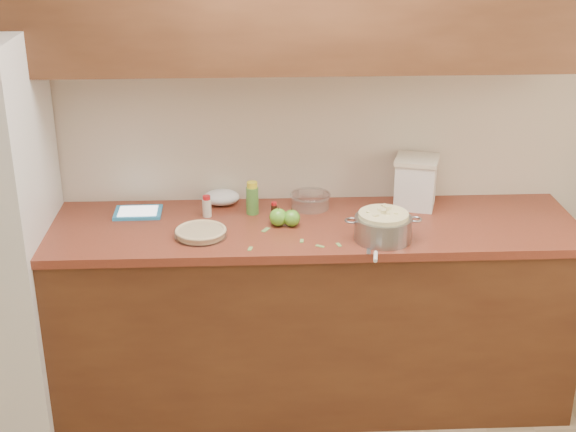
{
  "coord_description": "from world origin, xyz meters",
  "views": [
    {
      "loc": [
        -0.17,
        -1.88,
        2.35
      ],
      "look_at": [
        -0.01,
        1.43,
        0.98
      ],
      "focal_mm": 50.0,
      "sensor_mm": 36.0,
      "label": 1
    }
  ],
  "objects_px": {
    "pie": "(201,233)",
    "flour_canister": "(416,182)",
    "tablet": "(138,212)",
    "colander": "(383,227)"
  },
  "relations": [
    {
      "from": "pie",
      "to": "flour_canister",
      "type": "relative_size",
      "value": 0.95
    },
    {
      "from": "pie",
      "to": "flour_canister",
      "type": "height_order",
      "value": "flour_canister"
    },
    {
      "from": "pie",
      "to": "tablet",
      "type": "xyz_separation_m",
      "value": [
        -0.31,
        0.28,
        -0.01
      ]
    },
    {
      "from": "pie",
      "to": "flour_canister",
      "type": "distance_m",
      "value": 1.06
    },
    {
      "from": "pie",
      "to": "colander",
      "type": "distance_m",
      "value": 0.8
    },
    {
      "from": "tablet",
      "to": "pie",
      "type": "bearing_deg",
      "value": -42.98
    },
    {
      "from": "flour_canister",
      "to": "tablet",
      "type": "distance_m",
      "value": 1.32
    },
    {
      "from": "colander",
      "to": "flour_canister",
      "type": "relative_size",
      "value": 1.37
    },
    {
      "from": "pie",
      "to": "flour_canister",
      "type": "xyz_separation_m",
      "value": [
        1.01,
        0.32,
        0.1
      ]
    },
    {
      "from": "pie",
      "to": "colander",
      "type": "bearing_deg",
      "value": -4.97
    }
  ]
}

